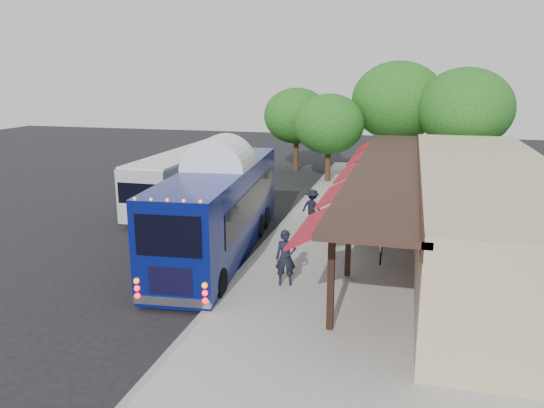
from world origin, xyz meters
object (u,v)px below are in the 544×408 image
Objects in this scene: ped_b at (340,202)px; city_bus at (189,176)px; ped_a at (286,258)px; sign_board at (381,246)px; coach_bus at (220,204)px; ped_d at (312,208)px; ped_c at (352,217)px.

city_bus is at bearing 3.44° from ped_b.
city_bus is at bearing 113.13° from ped_a.
city_bus reaches higher than ped_a.
ped_a is 3.95m from sign_board.
coach_bus reaches higher than sign_board.
city_bus is 8.62m from ped_b.
ped_b reaches higher than ped_a.
city_bus is 6.45× the size of ped_d.
city_bus is at bearing 1.01° from ped_d.
coach_bus is 6.50× the size of ped_c.
coach_bus is 6.96× the size of ped_d.
ped_a is 1.11× the size of ped_d.
ped_c is (1.52, 5.80, -0.04)m from ped_a.
sign_board is (3.35, -4.51, -0.12)m from ped_d.
ped_c is at bearing 60.80° from ped_a.
ped_c is at bearing 25.27° from coach_bus.
ped_b is 2.38m from ped_c.
ped_c is (0.83, -2.24, -0.05)m from ped_b.
city_bus is 7.80m from ped_d.
ped_d is (7.25, -2.80, -0.62)m from city_bus.
ped_a is (7.69, -9.97, -0.52)m from city_bus.
ped_d is 1.59× the size of sign_board.
coach_bus is 6.35m from sign_board.
ped_b is 1.42m from ped_d.
ped_b is 1.79× the size of sign_board.
ped_b is at bearing 70.55° from ped_a.
ped_d is (-1.13, -0.86, -0.11)m from ped_b.
city_bus is 6.03× the size of ped_c.
ped_a is at bearing 37.91° from ped_c.
ped_b reaches higher than ped_c.
ped_d is at bearing 115.06° from sign_board.
coach_bus is at bearing -58.04° from city_bus.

